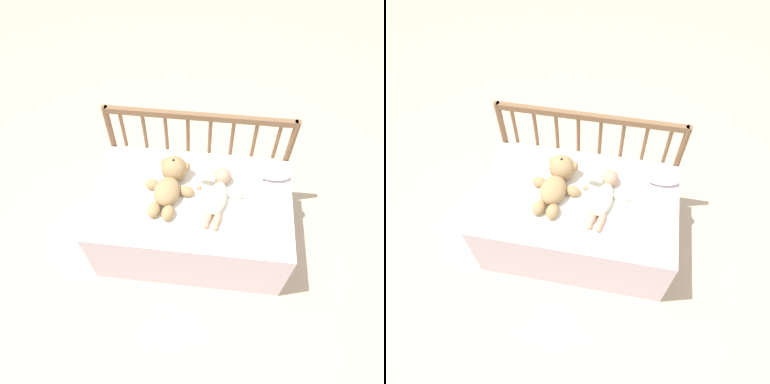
{
  "view_description": "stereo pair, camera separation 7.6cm",
  "coord_description": "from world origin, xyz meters",
  "views": [
    {
      "loc": [
        0.12,
        -1.07,
        2.0
      ],
      "look_at": [
        0.0,
        -0.0,
        0.52
      ],
      "focal_mm": 32.0,
      "sensor_mm": 36.0,
      "label": 1
    },
    {
      "loc": [
        0.2,
        -1.06,
        2.0
      ],
      "look_at": [
        0.0,
        -0.0,
        0.52
      ],
      "focal_mm": 32.0,
      "sensor_mm": 36.0,
      "label": 2
    }
  ],
  "objects": [
    {
      "name": "teddy_bear",
      "position": [
        -0.13,
        0.05,
        0.52
      ],
      "size": [
        0.29,
        0.39,
        0.15
      ],
      "color": "tan",
      "rests_on": "crib_mattress"
    },
    {
      "name": "small_pillow",
      "position": [
        0.44,
        0.21,
        0.49
      ],
      "size": [
        0.22,
        0.12,
        0.06
      ],
      "color": "white",
      "rests_on": "crib_mattress"
    },
    {
      "name": "ground_plane",
      "position": [
        0.0,
        0.0,
        0.0
      ],
      "size": [
        12.0,
        12.0,
        0.0
      ],
      "primitive_type": "plane",
      "color": "#C6B293"
    },
    {
      "name": "crib_rail",
      "position": [
        0.0,
        0.35,
        0.53
      ],
      "size": [
        1.1,
        0.04,
        0.75
      ],
      "color": "brown",
      "rests_on": "ground_plane"
    },
    {
      "name": "blanket",
      "position": [
        0.0,
        -0.01,
        0.46
      ],
      "size": [
        0.78,
        0.5,
        0.01
      ],
      "color": "white",
      "rests_on": "crib_mattress"
    },
    {
      "name": "crib_mattress",
      "position": [
        0.0,
        0.0,
        0.23
      ],
      "size": [
        1.1,
        0.66,
        0.46
      ],
      "color": "silver",
      "rests_on": "ground_plane"
    },
    {
      "name": "baby",
      "position": [
        0.14,
        0.02,
        0.49
      ],
      "size": [
        0.28,
        0.38,
        0.1
      ],
      "color": "#EAEACC",
      "rests_on": "crib_mattress"
    }
  ]
}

